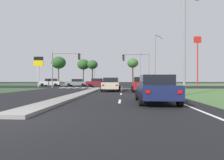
% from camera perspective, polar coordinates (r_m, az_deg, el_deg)
% --- Properties ---
extents(ground_plane, '(200.00, 200.00, 0.00)m').
position_cam_1_polar(ground_plane, '(35.98, -2.44, -2.07)').
color(ground_plane, black).
extents(grass_verge_far_left, '(35.00, 35.00, 0.01)m').
position_cam_1_polar(grass_verge_far_left, '(66.99, -22.37, -1.14)').
color(grass_verge_far_left, '#2D4C28').
rests_on(grass_verge_far_left, ground).
extents(grass_verge_far_right, '(35.00, 35.00, 0.01)m').
position_cam_1_polar(grass_verge_far_right, '(64.10, 23.36, -1.19)').
color(grass_verge_far_right, '#476B38').
rests_on(grass_verge_far_right, ground).
extents(median_island_near, '(1.20, 22.00, 0.14)m').
position_cam_1_polar(median_island_near, '(17.22, -9.01, -4.01)').
color(median_island_near, gray).
rests_on(median_island_near, ground).
extents(median_island_far, '(1.20, 36.00, 0.14)m').
position_cam_1_polar(median_island_far, '(60.89, -0.01, -1.19)').
color(median_island_far, '#ADA89E').
rests_on(median_island_far, ground).
extents(lane_dash_near, '(0.14, 2.00, 0.01)m').
position_cam_1_polar(lane_dash_near, '(11.15, 2.36, -6.50)').
color(lane_dash_near, silver).
rests_on(lane_dash_near, ground).
extents(lane_dash_second, '(0.14, 2.00, 0.01)m').
position_cam_1_polar(lane_dash_second, '(17.13, 2.76, -4.25)').
color(lane_dash_second, silver).
rests_on(lane_dash_second, ground).
extents(lane_dash_third, '(0.14, 2.00, 0.01)m').
position_cam_1_polar(lane_dash_third, '(23.11, 2.95, -3.17)').
color(lane_dash_third, silver).
rests_on(lane_dash_third, ground).
extents(lane_dash_fourth, '(0.14, 2.00, 0.01)m').
position_cam_1_polar(lane_dash_fourth, '(29.11, 3.06, -2.54)').
color(lane_dash_fourth, silver).
rests_on(lane_dash_fourth, ground).
extents(lane_dash_fifth, '(0.14, 2.00, 0.01)m').
position_cam_1_polar(lane_dash_fifth, '(35.10, 3.14, -2.12)').
color(lane_dash_fifth, silver).
rests_on(lane_dash_fifth, ground).
extents(edge_line_right, '(0.14, 24.00, 0.01)m').
position_cam_1_polar(edge_line_right, '(18.09, 13.49, -4.03)').
color(edge_line_right, silver).
rests_on(edge_line_right, ground).
extents(stop_bar_near, '(6.40, 0.50, 0.01)m').
position_cam_1_polar(stop_bar_near, '(28.80, 3.66, -2.56)').
color(stop_bar_near, silver).
rests_on(stop_bar_near, ground).
extents(crosswalk_bar_near, '(0.70, 2.80, 0.01)m').
position_cam_1_polar(crosswalk_bar_near, '(32.22, -14.82, -2.30)').
color(crosswalk_bar_near, silver).
rests_on(crosswalk_bar_near, ground).
extents(crosswalk_bar_second, '(0.70, 2.80, 0.01)m').
position_cam_1_polar(crosswalk_bar_second, '(31.88, -12.86, -2.32)').
color(crosswalk_bar_second, silver).
rests_on(crosswalk_bar_second, ground).
extents(crosswalk_bar_third, '(0.70, 2.80, 0.01)m').
position_cam_1_polar(crosswalk_bar_third, '(31.58, -10.85, -2.34)').
color(crosswalk_bar_third, silver).
rests_on(crosswalk_bar_third, ground).
extents(crosswalk_bar_fourth, '(0.70, 2.80, 0.01)m').
position_cam_1_polar(crosswalk_bar_fourth, '(31.31, -8.81, -2.36)').
color(crosswalk_bar_fourth, silver).
rests_on(crosswalk_bar_fourth, ground).
extents(crosswalk_bar_fifth, '(0.70, 2.80, 0.01)m').
position_cam_1_polar(crosswalk_bar_fifth, '(31.09, -6.74, -2.38)').
color(crosswalk_bar_fifth, silver).
rests_on(crosswalk_bar_fifth, ground).
extents(crosswalk_bar_sixth, '(0.70, 2.80, 0.01)m').
position_cam_1_polar(crosswalk_bar_sixth, '(30.90, -4.64, -2.39)').
color(crosswalk_bar_sixth, silver).
rests_on(crosswalk_bar_sixth, ground).
extents(crosswalk_bar_seventh, '(0.70, 2.80, 0.01)m').
position_cam_1_polar(crosswalk_bar_seventh, '(30.76, -2.52, -2.40)').
color(crosswalk_bar_seventh, silver).
rests_on(crosswalk_bar_seventh, ground).
extents(crosswalk_bar_eighth, '(0.70, 2.80, 0.01)m').
position_cam_1_polar(crosswalk_bar_eighth, '(30.66, -0.38, -2.41)').
color(crosswalk_bar_eighth, silver).
rests_on(crosswalk_bar_eighth, ground).
extents(car_silver_near, '(4.37, 2.06, 1.58)m').
position_cam_1_polar(car_silver_near, '(40.80, -18.14, -0.70)').
color(car_silver_near, '#B7B7BC').
rests_on(car_silver_near, ground).
extents(car_grey_second, '(4.56, 2.07, 1.51)m').
position_cam_1_polar(car_grey_second, '(39.12, -10.57, -0.78)').
color(car_grey_second, slate).
rests_on(car_grey_second, ground).
extents(car_maroon_third, '(4.37, 2.00, 1.58)m').
position_cam_1_polar(car_maroon_third, '(34.66, -4.29, -0.82)').
color(car_maroon_third, maroon).
rests_on(car_maroon_third, ground).
extents(car_navy_fourth, '(2.05, 4.26, 1.53)m').
position_cam_1_polar(car_navy_fourth, '(10.62, 13.16, -2.59)').
color(car_navy_fourth, '#161E47').
rests_on(car_navy_fourth, ground).
extents(car_beige_fifth, '(2.06, 4.37, 1.54)m').
position_cam_1_polar(car_beige_fifth, '(21.62, -0.25, -1.30)').
color(car_beige_fifth, '#BCAD8E').
rests_on(car_beige_fifth, ground).
extents(car_red_sixth, '(2.08, 4.14, 1.60)m').
position_cam_1_polar(car_red_sixth, '(20.69, 8.86, -1.29)').
color(car_red_sixth, '#A31919').
rests_on(car_red_sixth, ground).
extents(traffic_signal_near_left, '(4.66, 0.32, 5.78)m').
position_cam_1_polar(traffic_signal_near_left, '(30.85, -14.84, 4.98)').
color(traffic_signal_near_left, gray).
rests_on(traffic_signal_near_left, ground).
extents(traffic_signal_near_right, '(4.19, 0.32, 5.54)m').
position_cam_1_polar(traffic_signal_near_right, '(29.38, 8.16, 4.88)').
color(traffic_signal_near_right, gray).
rests_on(traffic_signal_near_right, ground).
extents(street_lamp_near, '(2.00, 1.68, 8.77)m').
position_cam_1_polar(street_lamp_near, '(17.30, 21.51, 12.24)').
color(street_lamp_near, gray).
rests_on(street_lamp_near, ground).
extents(street_lamp_second, '(1.74, 1.88, 8.60)m').
position_cam_1_polar(street_lamp_second, '(31.20, 13.16, 6.54)').
color(street_lamp_second, gray).
rests_on(street_lamp_second, ground).
extents(street_lamp_third, '(1.26, 1.75, 9.47)m').
position_cam_1_polar(street_lamp_third, '(57.13, 8.67, 3.94)').
color(street_lamp_third, gray).
rests_on(street_lamp_third, ground).
extents(street_lamp_fourth, '(1.22, 2.08, 8.05)m').
position_cam_1_polar(street_lamp_fourth, '(81.54, -5.39, 2.24)').
color(street_lamp_fourth, gray).
rests_on(street_lamp_fourth, ground).
extents(pedestrian_at_median, '(0.34, 0.34, 1.87)m').
position_cam_1_polar(pedestrian_at_median, '(48.41, -1.23, -0.05)').
color(pedestrian_at_median, '#9E8966').
rests_on(pedestrian_at_median, median_island_far).
extents(fastfood_pole_sign, '(1.80, 0.40, 12.48)m').
position_cam_1_polar(fastfood_pole_sign, '(53.39, 24.56, 8.31)').
color(fastfood_pole_sign, red).
rests_on(fastfood_pole_sign, ground).
extents(fuel_price_totem, '(1.80, 0.24, 5.81)m').
position_cam_1_polar(fuel_price_totem, '(39.00, -21.45, 4.32)').
color(fuel_price_totem, silver).
rests_on(fuel_price_totem, ground).
extents(treeline_near, '(5.49, 5.49, 10.39)m').
position_cam_1_polar(treeline_near, '(75.33, -15.93, 5.08)').
color(treeline_near, '#423323').
rests_on(treeline_near, ground).
extents(treeline_second, '(4.58, 4.58, 9.14)m').
position_cam_1_polar(treeline_second, '(71.29, -8.69, 4.67)').
color(treeline_second, '#423323').
rests_on(treeline_second, ground).
extents(treeline_third, '(3.93, 3.93, 8.72)m').
position_cam_1_polar(treeline_third, '(69.78, -5.98, 4.60)').
color(treeline_third, '#423323').
rests_on(treeline_third, ground).
extents(treeline_fourth, '(4.12, 4.12, 9.51)m').
position_cam_1_polar(treeline_fourth, '(71.33, 6.33, 5.07)').
color(treeline_fourth, '#423323').
rests_on(treeline_fourth, ground).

